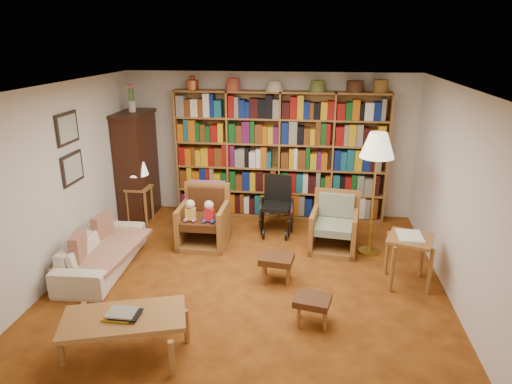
% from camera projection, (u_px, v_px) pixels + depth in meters
% --- Properties ---
extents(floor, '(5.00, 5.00, 0.00)m').
position_uv_depth(floor, '(250.00, 278.00, 6.07)').
color(floor, '#8E4915').
rests_on(floor, ground).
extents(ceiling, '(5.00, 5.00, 0.00)m').
position_uv_depth(ceiling, '(249.00, 87.00, 5.26)').
color(ceiling, white).
rests_on(ceiling, wall_back).
extents(wall_back, '(5.00, 0.00, 5.00)m').
position_uv_depth(wall_back, '(269.00, 145.00, 8.01)').
color(wall_back, silver).
rests_on(wall_back, floor).
extents(wall_front, '(5.00, 0.00, 5.00)m').
position_uv_depth(wall_front, '(201.00, 297.00, 3.32)').
color(wall_front, silver).
rests_on(wall_front, floor).
extents(wall_left, '(0.00, 5.00, 5.00)m').
position_uv_depth(wall_left, '(60.00, 182.00, 5.97)').
color(wall_left, silver).
rests_on(wall_left, floor).
extents(wall_right, '(0.00, 5.00, 5.00)m').
position_uv_depth(wall_right, '(459.00, 198.00, 5.36)').
color(wall_right, silver).
rests_on(wall_right, floor).
extents(bookshelf, '(3.60, 0.30, 2.42)m').
position_uv_depth(bookshelf, '(280.00, 152.00, 7.85)').
color(bookshelf, olive).
rests_on(bookshelf, floor).
extents(curio_cabinet, '(0.50, 0.95, 2.40)m').
position_uv_depth(curio_cabinet, '(137.00, 164.00, 7.91)').
color(curio_cabinet, '#33140D').
rests_on(curio_cabinet, floor).
extents(framed_pictures, '(0.03, 0.52, 0.97)m').
position_uv_depth(framed_pictures, '(70.00, 149.00, 6.12)').
color(framed_pictures, black).
rests_on(framed_pictures, wall_left).
extents(sofa, '(1.76, 0.76, 0.51)m').
position_uv_depth(sofa, '(102.00, 252.00, 6.25)').
color(sofa, beige).
rests_on(sofa, floor).
extents(sofa_throw, '(0.86, 1.48, 0.04)m').
position_uv_depth(sofa_throw, '(105.00, 249.00, 6.23)').
color(sofa_throw, beige).
rests_on(sofa_throw, sofa).
extents(cushion_left, '(0.18, 0.39, 0.37)m').
position_uv_depth(cushion_left, '(103.00, 228.00, 6.54)').
color(cushion_left, maroon).
rests_on(cushion_left, sofa).
extents(cushion_right, '(0.19, 0.40, 0.39)m').
position_uv_depth(cushion_right, '(79.00, 249.00, 5.88)').
color(cushion_right, maroon).
rests_on(cushion_right, sofa).
extents(side_table_lamp, '(0.40, 0.40, 0.63)m').
position_uv_depth(side_table_lamp, '(139.00, 197.00, 7.80)').
color(side_table_lamp, olive).
rests_on(side_table_lamp, floor).
extents(table_lamp, '(0.37, 0.37, 0.51)m').
position_uv_depth(table_lamp, '(137.00, 167.00, 7.63)').
color(table_lamp, gold).
rests_on(table_lamp, side_table_lamp).
extents(armchair_leather, '(0.72, 0.77, 0.91)m').
position_uv_depth(armchair_leather, '(205.00, 219.00, 7.04)').
color(armchair_leather, olive).
rests_on(armchair_leather, floor).
extents(armchair_sage, '(0.77, 0.79, 0.85)m').
position_uv_depth(armchair_sage, '(334.00, 227.00, 6.88)').
color(armchair_sage, olive).
rests_on(armchair_sage, floor).
extents(wheelchair, '(0.53, 0.74, 0.92)m').
position_uv_depth(wheelchair, '(277.00, 206.00, 7.45)').
color(wheelchair, black).
rests_on(wheelchair, floor).
extents(floor_lamp, '(0.48, 0.48, 1.81)m').
position_uv_depth(floor_lamp, '(377.00, 150.00, 6.30)').
color(floor_lamp, gold).
rests_on(floor_lamp, floor).
extents(side_table_papers, '(0.67, 0.67, 0.69)m').
position_uv_depth(side_table_papers, '(410.00, 245.00, 5.76)').
color(side_table_papers, olive).
rests_on(side_table_papers, floor).
extents(footstool_a, '(0.46, 0.41, 0.36)m').
position_uv_depth(footstool_a, '(277.00, 261.00, 5.92)').
color(footstool_a, '#442212').
rests_on(footstool_a, floor).
extents(footstool_b, '(0.44, 0.40, 0.33)m').
position_uv_depth(footstool_b, '(312.00, 302.00, 5.04)').
color(footstool_b, '#442212').
rests_on(footstool_b, floor).
extents(coffee_table, '(1.32, 0.93, 0.49)m').
position_uv_depth(coffee_table, '(124.00, 321.00, 4.51)').
color(coffee_table, olive).
rests_on(coffee_table, floor).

